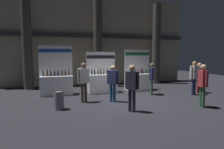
% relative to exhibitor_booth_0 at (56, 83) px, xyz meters
% --- Properties ---
extents(ground_plane, '(27.03, 27.03, 0.00)m').
position_rel_exhibitor_booth_0_xyz_m(ground_plane, '(2.77, -2.05, -0.62)').
color(ground_plane, black).
extents(hall_colonnade, '(13.52, 1.31, 6.10)m').
position_rel_exhibitor_booth_0_xyz_m(hall_colonnade, '(2.77, 3.07, 2.39)').
color(hall_colonnade, tan).
rests_on(hall_colonnade, ground_plane).
extents(exhibitor_booth_0, '(1.70, 0.66, 2.55)m').
position_rel_exhibitor_booth_0_xyz_m(exhibitor_booth_0, '(0.00, 0.00, 0.00)').
color(exhibitor_booth_0, white).
rests_on(exhibitor_booth_0, ground_plane).
extents(exhibitor_booth_1, '(1.64, 0.66, 2.23)m').
position_rel_exhibitor_booth_0_xyz_m(exhibitor_booth_1, '(2.42, -0.09, -0.03)').
color(exhibitor_booth_1, white).
rests_on(exhibitor_booth_1, ground_plane).
extents(exhibitor_booth_2, '(1.57, 0.66, 2.37)m').
position_rel_exhibitor_booth_0_xyz_m(exhibitor_booth_2, '(4.65, -0.02, -0.02)').
color(exhibitor_booth_2, white).
rests_on(exhibitor_booth_2, ground_plane).
extents(trash_bin, '(0.39, 0.39, 0.70)m').
position_rel_exhibitor_booth_0_xyz_m(trash_bin, '(0.01, -2.87, -0.27)').
color(trash_bin, slate).
rests_on(trash_bin, ground_plane).
extents(visitor_0, '(0.56, 0.34, 1.64)m').
position_rel_exhibitor_booth_0_xyz_m(visitor_0, '(7.45, -1.69, 0.36)').
color(visitor_0, maroon).
rests_on(visitor_0, ground_plane).
extents(visitor_1, '(0.28, 0.49, 1.71)m').
position_rel_exhibitor_booth_0_xyz_m(visitor_1, '(5.44, -4.22, 0.39)').
color(visitor_1, '#33563D').
rests_on(visitor_1, ground_plane).
extents(visitor_2, '(0.42, 0.52, 1.65)m').
position_rel_exhibitor_booth_0_xyz_m(visitor_2, '(4.76, -1.36, 0.37)').
color(visitor_2, '#33563D').
rests_on(visitor_2, ground_plane).
extents(visitor_3, '(0.42, 0.44, 1.72)m').
position_rel_exhibitor_booth_0_xyz_m(visitor_3, '(2.54, -3.97, 0.41)').
color(visitor_3, '#23232D').
rests_on(visitor_3, ground_plane).
extents(visitor_4, '(0.45, 0.43, 1.61)m').
position_rel_exhibitor_booth_0_xyz_m(visitor_4, '(2.34, -2.29, 0.34)').
color(visitor_4, navy).
rests_on(visitor_4, ground_plane).
extents(visitor_5, '(0.54, 0.37, 1.75)m').
position_rel_exhibitor_booth_0_xyz_m(visitor_5, '(6.83, -2.04, 0.43)').
color(visitor_5, navy).
rests_on(visitor_5, ground_plane).
extents(visitor_7, '(0.55, 0.32, 1.74)m').
position_rel_exhibitor_booth_0_xyz_m(visitor_7, '(1.10, -1.98, 0.41)').
color(visitor_7, '#47382D').
rests_on(visitor_7, ground_plane).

